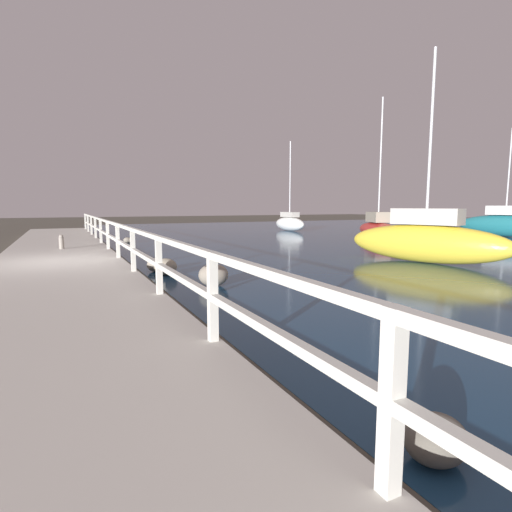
% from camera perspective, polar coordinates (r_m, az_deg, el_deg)
% --- Properties ---
extents(ground_plane, '(120.00, 120.00, 0.00)m').
position_cam_1_polar(ground_plane, '(12.39, -26.28, -2.20)').
color(ground_plane, '#4C473D').
extents(dock_walkway, '(3.37, 36.00, 0.34)m').
position_cam_1_polar(dock_walkway, '(12.36, -26.33, -1.43)').
color(dock_walkway, beige).
rests_on(dock_walkway, ground).
extents(railing, '(0.10, 32.50, 1.02)m').
position_cam_1_polar(railing, '(12.36, -19.18, 2.93)').
color(railing, silver).
rests_on(railing, dock_walkway).
extents(boulder_near_dock, '(0.48, 0.43, 0.36)m').
position_cam_1_polar(boulder_near_dock, '(3.43, 24.25, -22.76)').
color(boulder_near_dock, '#666056').
rests_on(boulder_near_dock, ground).
extents(boulder_far_strip, '(0.38, 0.35, 0.29)m').
position_cam_1_polar(boulder_far_strip, '(21.10, -17.91, 2.17)').
color(boulder_far_strip, gray).
rests_on(boulder_far_strip, ground).
extents(boulder_water_edge, '(0.70, 0.63, 0.52)m').
position_cam_1_polar(boulder_water_edge, '(9.33, -6.10, -2.70)').
color(boulder_water_edge, gray).
rests_on(boulder_water_edge, ground).
extents(boulder_downstream, '(0.61, 0.55, 0.46)m').
position_cam_1_polar(boulder_downstream, '(10.98, -12.80, -1.53)').
color(boulder_downstream, gray).
rests_on(boulder_downstream, ground).
extents(boulder_mid_strip, '(0.53, 0.48, 0.40)m').
position_cam_1_polar(boulder_mid_strip, '(11.64, -14.05, -1.24)').
color(boulder_mid_strip, gray).
rests_on(boulder_mid_strip, ground).
extents(boulder_upstream, '(0.36, 0.32, 0.27)m').
position_cam_1_polar(boulder_upstream, '(21.08, -17.38, 2.16)').
color(boulder_upstream, slate).
rests_on(boulder_upstream, ground).
extents(mooring_bollard, '(0.17, 0.17, 0.52)m').
position_cam_1_polar(mooring_bollard, '(15.78, -26.05, 1.85)').
color(mooring_bollard, gray).
rests_on(mooring_bollard, dock_walkway).
extents(sailboat_teal, '(1.43, 5.96, 6.41)m').
position_cam_1_polar(sailboat_teal, '(28.48, 32.01, 3.89)').
color(sailboat_teal, '#1E707A').
rests_on(sailboat_teal, water_surface).
extents(sailboat_white, '(1.02, 3.88, 6.53)m').
position_cam_1_polar(sailboat_white, '(29.98, 4.83, 4.79)').
color(sailboat_white, white).
rests_on(sailboat_white, water_surface).
extents(sailboat_yellow, '(2.64, 5.38, 6.72)m').
position_cam_1_polar(sailboat_yellow, '(14.18, 23.04, 2.10)').
color(sailboat_yellow, gold).
rests_on(sailboat_yellow, water_surface).
extents(sailboat_red, '(3.39, 5.51, 7.76)m').
position_cam_1_polar(sailboat_red, '(23.71, 17.04, 3.82)').
color(sailboat_red, red).
rests_on(sailboat_red, water_surface).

